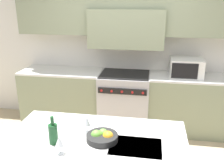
% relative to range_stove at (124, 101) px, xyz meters
% --- Properties ---
extents(back_cabinetry, '(10.00, 0.46, 2.70)m').
position_rel_range_stove_xyz_m(back_cabinetry, '(0.00, 0.27, 1.12)').
color(back_cabinetry, silver).
rests_on(back_cabinetry, ground_plane).
extents(back_counter, '(3.53, 0.62, 0.95)m').
position_rel_range_stove_xyz_m(back_counter, '(-0.00, 0.02, -0.00)').
color(back_counter, gray).
rests_on(back_counter, ground_plane).
extents(range_stove, '(0.81, 0.70, 0.95)m').
position_rel_range_stove_xyz_m(range_stove, '(0.00, 0.00, 0.00)').
color(range_stove, '#B7B7BC').
rests_on(range_stove, ground_plane).
extents(microwave, '(0.49, 0.42, 0.28)m').
position_rel_range_stove_xyz_m(microwave, '(0.95, 0.02, 0.61)').
color(microwave, silver).
rests_on(microwave, back_counter).
extents(wine_bottle, '(0.08, 0.08, 0.25)m').
position_rel_range_stove_xyz_m(wine_bottle, '(-0.38, -2.08, 0.53)').
color(wine_bottle, '#194723').
rests_on(wine_bottle, kitchen_island).
extents(wine_glass_near, '(0.07, 0.07, 0.16)m').
position_rel_range_stove_xyz_m(wine_glass_near, '(-0.27, -2.22, 0.54)').
color(wine_glass_near, white).
rests_on(wine_glass_near, kitchen_island).
extents(wine_glass_far, '(0.07, 0.07, 0.16)m').
position_rel_range_stove_xyz_m(wine_glass_far, '(-0.14, -1.85, 0.54)').
color(wine_glass_far, white).
rests_on(wine_glass_far, kitchen_island).
extents(fruit_bowl, '(0.28, 0.28, 0.10)m').
position_rel_range_stove_xyz_m(fruit_bowl, '(0.03, -1.97, 0.47)').
color(fruit_bowl, black).
rests_on(fruit_bowl, kitchen_island).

